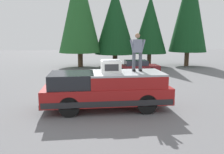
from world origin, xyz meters
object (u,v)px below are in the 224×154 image
at_px(pickup_truck, 107,90).
at_px(compressor_unit, 111,66).
at_px(parked_car_maroon, 135,67).
at_px(person_on_truck_bed, 137,51).

relative_size(pickup_truck, compressor_unit, 6.60).
xyz_separation_m(pickup_truck, parked_car_maroon, (9.51, -3.39, -0.29)).
xyz_separation_m(compressor_unit, person_on_truck_bed, (0.32, -1.23, 0.62)).
bearing_deg(person_on_truck_bed, pickup_truck, 99.82).
distance_m(pickup_truck, compressor_unit, 1.07).
bearing_deg(person_on_truck_bed, compressor_unit, 104.53).
xyz_separation_m(person_on_truck_bed, parked_car_maroon, (9.27, -1.99, -1.97)).
xyz_separation_m(pickup_truck, person_on_truck_bed, (0.24, -1.40, 1.68)).
distance_m(compressor_unit, person_on_truck_bed, 1.42).
height_order(pickup_truck, parked_car_maroon, pickup_truck).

